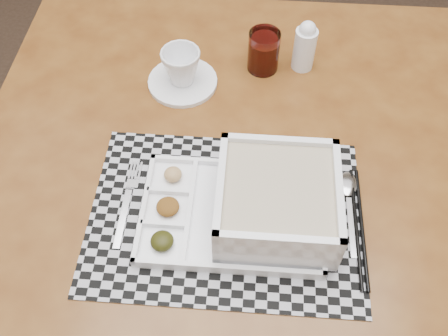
{
  "coord_description": "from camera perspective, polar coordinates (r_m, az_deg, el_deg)",
  "views": [
    {
      "loc": [
        0.6,
        -0.74,
        1.55
      ],
      "look_at": [
        0.5,
        -0.23,
        0.84
      ],
      "focal_mm": 40.0,
      "sensor_mm": 36.0,
      "label": 1
    }
  ],
  "objects": [
    {
      "name": "spoon",
      "position": [
        0.94,
        14.02,
        -2.47
      ],
      "size": [
        0.04,
        0.18,
        0.01
      ],
      "color": "silver",
      "rests_on": "placemat"
    },
    {
      "name": "fork",
      "position": [
        0.92,
        -10.83,
        -3.72
      ],
      "size": [
        0.04,
        0.19,
        0.0
      ],
      "color": "silver",
      "rests_on": "placemat"
    },
    {
      "name": "floor",
      "position": [
        1.82,
        -14.21,
        -7.11
      ],
      "size": [
        5.0,
        5.0,
        0.0
      ],
      "primitive_type": "plane",
      "color": "black",
      "rests_on": "ground"
    },
    {
      "name": "chopsticks",
      "position": [
        0.91,
        15.17,
        -6.48
      ],
      "size": [
        0.05,
        0.24,
        0.01
      ],
      "color": "black",
      "rests_on": "placemat"
    },
    {
      "name": "cup",
      "position": [
        1.07,
        -4.9,
        11.48
      ],
      "size": [
        0.1,
        0.1,
        0.08
      ],
      "primitive_type": "imported",
      "rotation": [
        0.0,
        0.0,
        0.31
      ],
      "color": "white",
      "rests_on": "saucer"
    },
    {
      "name": "serving_tray",
      "position": [
        0.86,
        4.91,
        -4.17
      ],
      "size": [
        0.36,
        0.26,
        0.1
      ],
      "color": "white",
      "rests_on": "placemat"
    },
    {
      "name": "placemat",
      "position": [
        0.89,
        0.2,
        -5.38
      ],
      "size": [
        0.52,
        0.41,
        0.0
      ],
      "primitive_type": "cube",
      "rotation": [
        0.0,
        0.0,
        0.13
      ],
      "color": "#A7A7AF",
      "rests_on": "dining_table"
    },
    {
      "name": "juice_glass",
      "position": [
        1.11,
        4.54,
        13.01
      ],
      "size": [
        0.07,
        0.07,
        0.09
      ],
      "color": "white",
      "rests_on": "dining_table"
    },
    {
      "name": "saucer",
      "position": [
        1.1,
        -4.74,
        9.8
      ],
      "size": [
        0.15,
        0.15,
        0.01
      ],
      "primitive_type": "cylinder",
      "color": "white",
      "rests_on": "dining_table"
    },
    {
      "name": "dining_table",
      "position": [
        1.02,
        1.28,
        -2.06
      ],
      "size": [
        1.16,
        1.16,
        0.78
      ],
      "color": "#4F260E",
      "rests_on": "ground"
    },
    {
      "name": "creamer_bottle",
      "position": [
        1.12,
        9.22,
        13.61
      ],
      "size": [
        0.05,
        0.05,
        0.12
      ],
      "color": "white",
      "rests_on": "dining_table"
    }
  ]
}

